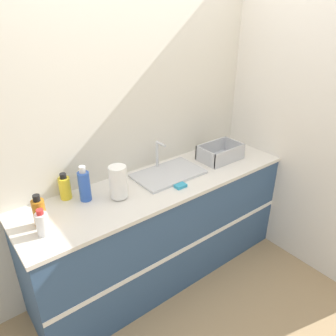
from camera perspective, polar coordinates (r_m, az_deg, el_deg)
The scene contains 12 objects.
ground_plane at distance 3.00m, azimuth 2.65°, elevation -20.48°, with size 12.00×12.00×0.00m, color tan.
wall_back at distance 2.70m, azimuth -5.56°, elevation 7.18°, with size 4.65×0.06×2.60m.
wall_right at distance 3.22m, azimuth 15.69°, elevation 9.63°, with size 0.06×2.61×2.60m.
counter_cabinet at distance 2.86m, azimuth -1.13°, elevation -10.57°, with size 2.28×0.63×0.93m.
sink at distance 2.70m, azimuth -0.02°, elevation -0.84°, with size 0.56×0.35×0.25m.
paper_towel_roll at distance 2.36m, azimuth -8.65°, elevation -2.44°, with size 0.13×0.13×0.25m.
dish_rack at distance 2.99m, azimuth 9.07°, elevation 2.40°, with size 0.38×0.25×0.14m.
bottle_blue at distance 2.39m, azimuth -14.36°, elevation -2.95°, with size 0.08×0.08×0.27m.
bottle_amber at distance 2.22m, azimuth -21.49°, elevation -7.16°, with size 0.08×0.08×0.22m.
bottle_white_spray at distance 2.14m, azimuth -21.04°, elevation -9.01°, with size 0.08×0.08×0.18m.
bottle_yellow at distance 2.46m, azimuth -17.52°, elevation -3.26°, with size 0.08×0.08×0.20m.
sponge at distance 2.52m, azimuth 2.20°, elevation -3.12°, with size 0.09×0.06×0.02m.
Camera 1 is at (-1.34, -1.52, 2.21)m, focal length 35.00 mm.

